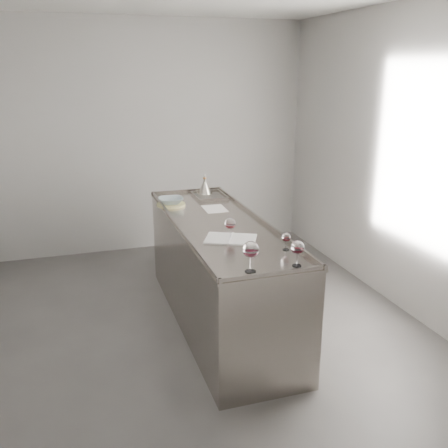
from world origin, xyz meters
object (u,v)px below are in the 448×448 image
object	(u,v)px
wine_glass_middle	(230,224)
wine_glass_right	(298,248)
wine_glass_small	(286,238)
notebook	(231,239)
wine_funnel	(205,187)
ceramic_bowl	(171,201)
wine_glass_left	(251,250)
counter	(219,274)

from	to	relation	value
wine_glass_middle	wine_glass_right	size ratio (longest dim) A/B	0.96
wine_glass_small	notebook	xyz separation A→B (m)	(-0.31, 0.34, -0.09)
wine_glass_middle	notebook	bearing A→B (deg)	-92.87
notebook	wine_funnel	bearing A→B (deg)	108.15
notebook	wine_funnel	size ratio (longest dim) A/B	2.12
wine_glass_small	ceramic_bowl	distance (m)	1.57
wine_glass_right	notebook	bearing A→B (deg)	111.36
wine_glass_small	wine_glass_left	bearing A→B (deg)	-142.00
notebook	wine_funnel	distance (m)	1.52
wine_glass_small	ceramic_bowl	size ratio (longest dim) A/B	0.54
ceramic_bowl	counter	bearing A→B (deg)	-68.59
counter	notebook	world-z (taller)	counter
notebook	wine_glass_middle	bearing A→B (deg)	113.24
wine_glass_small	notebook	distance (m)	0.47
wine_glass_left	wine_glass_small	size ratio (longest dim) A/B	1.62
counter	wine_glass_right	size ratio (longest dim) A/B	13.40
wine_glass_small	notebook	size ratio (longest dim) A/B	0.28
wine_glass_right	ceramic_bowl	distance (m)	1.85
wine_glass_middle	ceramic_bowl	distance (m)	1.15
wine_glass_middle	counter	bearing A→B (deg)	84.65
wine_glass_right	wine_glass_middle	bearing A→B (deg)	110.92
counter	wine_glass_left	bearing A→B (deg)	-96.33
wine_glass_right	notebook	xyz separation A→B (m)	(-0.25, 0.65, -0.12)
wine_glass_left	wine_glass_right	world-z (taller)	wine_glass_left
wine_glass_middle	wine_glass_right	xyz separation A→B (m)	(0.25, -0.66, 0.01)
notebook	wine_funnel	world-z (taller)	wine_funnel
wine_glass_left	wine_funnel	world-z (taller)	wine_funnel
wine_glass_right	ceramic_bowl	size ratio (longest dim) A/B	0.75
wine_glass_left	wine_glass_small	world-z (taller)	wine_glass_left
wine_glass_middle	wine_glass_right	bearing A→B (deg)	-69.08
notebook	ceramic_bowl	world-z (taller)	ceramic_bowl
wine_glass_right	wine_glass_small	world-z (taller)	wine_glass_right
counter	wine_glass_middle	size ratio (longest dim) A/B	13.97
notebook	wine_glass_small	bearing A→B (deg)	-21.38
counter	wine_glass_middle	xyz separation A→B (m)	(-0.04, -0.42, 0.59)
ceramic_bowl	wine_funnel	world-z (taller)	wine_funnel
wine_funnel	wine_glass_right	bearing A→B (deg)	-88.79
wine_glass_right	ceramic_bowl	bearing A→B (deg)	105.38
wine_glass_small	counter	bearing A→B (deg)	109.58
wine_glass_right	wine_funnel	world-z (taller)	wine_funnel
wine_glass_left	wine_glass_small	distance (m)	0.50
wine_glass_right	ceramic_bowl	xyz separation A→B (m)	(-0.49, 1.78, -0.08)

